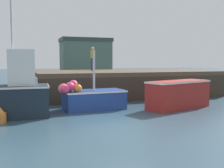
{
  "coord_description": "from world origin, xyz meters",
  "views": [
    {
      "loc": [
        -3.62,
        -9.08,
        2.35
      ],
      "look_at": [
        1.5,
        5.82,
        1.02
      ],
      "focal_mm": 42.9,
      "sensor_mm": 36.0,
      "label": 1
    }
  ],
  "objects_px": {
    "fishing_boat_near_right": "(92,98)",
    "mooring_buoy_foreground": "(0,116)",
    "fishing_boat_mid": "(178,94)",
    "rowboat": "(190,99)",
    "dockworker": "(93,59)",
    "fishing_boat_near_left": "(16,93)"
  },
  "relations": [
    {
      "from": "fishing_boat_near_right",
      "to": "mooring_buoy_foreground",
      "type": "relative_size",
      "value": 5.43
    },
    {
      "from": "fishing_boat_mid",
      "to": "fishing_boat_near_right",
      "type": "bearing_deg",
      "value": 166.11
    },
    {
      "from": "rowboat",
      "to": "dockworker",
      "type": "distance_m",
      "value": 7.56
    },
    {
      "from": "fishing_boat_near_left",
      "to": "mooring_buoy_foreground",
      "type": "xyz_separation_m",
      "value": [
        -0.56,
        -0.92,
        -0.74
      ]
    },
    {
      "from": "rowboat",
      "to": "fishing_boat_near_right",
      "type": "bearing_deg",
      "value": -175.11
    },
    {
      "from": "rowboat",
      "to": "dockworker",
      "type": "height_order",
      "value": "dockworker"
    },
    {
      "from": "fishing_boat_near_right",
      "to": "dockworker",
      "type": "distance_m",
      "value": 6.76
    },
    {
      "from": "fishing_boat_near_left",
      "to": "rowboat",
      "type": "distance_m",
      "value": 9.64
    },
    {
      "from": "rowboat",
      "to": "dockworker",
      "type": "relative_size",
      "value": 0.96
    },
    {
      "from": "fishing_boat_near_left",
      "to": "rowboat",
      "type": "bearing_deg",
      "value": 7.25
    },
    {
      "from": "fishing_boat_mid",
      "to": "dockworker",
      "type": "bearing_deg",
      "value": 109.06
    },
    {
      "from": "fishing_boat_near_right",
      "to": "fishing_boat_mid",
      "type": "xyz_separation_m",
      "value": [
        4.22,
        -1.04,
        0.16
      ]
    },
    {
      "from": "fishing_boat_near_left",
      "to": "fishing_boat_mid",
      "type": "relative_size",
      "value": 1.44
    },
    {
      "from": "rowboat",
      "to": "mooring_buoy_foreground",
      "type": "xyz_separation_m",
      "value": [
        -10.09,
        -2.13,
        0.11
      ]
    },
    {
      "from": "mooring_buoy_foreground",
      "to": "fishing_boat_mid",
      "type": "bearing_deg",
      "value": 3.98
    },
    {
      "from": "fishing_boat_mid",
      "to": "mooring_buoy_foreground",
      "type": "bearing_deg",
      "value": -176.02
    },
    {
      "from": "fishing_boat_near_left",
      "to": "rowboat",
      "type": "height_order",
      "value": "fishing_boat_near_left"
    },
    {
      "from": "fishing_boat_near_right",
      "to": "fishing_boat_mid",
      "type": "height_order",
      "value": "fishing_boat_near_right"
    },
    {
      "from": "fishing_boat_near_left",
      "to": "fishing_boat_near_right",
      "type": "xyz_separation_m",
      "value": [
        3.5,
        0.7,
        -0.45
      ]
    },
    {
      "from": "fishing_boat_near_left",
      "to": "fishing_boat_mid",
      "type": "height_order",
      "value": "fishing_boat_near_left"
    },
    {
      "from": "fishing_boat_near_right",
      "to": "fishing_boat_mid",
      "type": "distance_m",
      "value": 4.35
    },
    {
      "from": "rowboat",
      "to": "mooring_buoy_foreground",
      "type": "relative_size",
      "value": 2.68
    }
  ]
}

